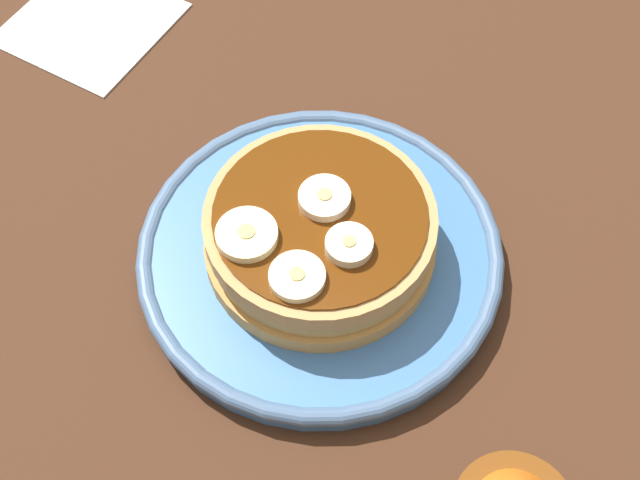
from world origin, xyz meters
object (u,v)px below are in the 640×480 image
plate (320,254)px  banana_slice_2 (349,245)px  banana_slice_0 (322,198)px  banana_slice_1 (247,235)px  pancake_stack (318,235)px  napkin (90,22)px  banana_slice_3 (305,279)px

plate → banana_slice_2: size_ratio=8.32×
banana_slice_0 → banana_slice_1: bearing=-42.7°
pancake_stack → banana_slice_1: 4.76cm
banana_slice_1 → banana_slice_2: size_ratio=1.31×
banana_slice_0 → napkin: banana_slice_0 is taller
banana_slice_3 → pancake_stack: bearing=-172.8°
banana_slice_1 → banana_slice_0: bearing=137.3°
banana_slice_0 → banana_slice_2: size_ratio=1.13×
plate → pancake_stack: bearing=-18.7°
banana_slice_0 → banana_slice_3: (5.42, 0.64, -0.06)cm
banana_slice_3 → napkin: size_ratio=0.29×
pancake_stack → napkin: size_ratio=1.32×
pancake_stack → banana_slice_3: (4.29, 0.54, 2.14)cm
pancake_stack → banana_slice_2: (1.58, 2.26, 2.22)cm
plate → napkin: size_ratio=2.04×
banana_slice_1 → banana_slice_2: bearing=99.0°
pancake_stack → banana_slice_2: 3.54cm
plate → banana_slice_3: 6.44cm
pancake_stack → banana_slice_0: size_ratio=4.75×
banana_slice_2 → napkin: bearing=-124.9°
banana_slice_3 → napkin: bearing=-131.0°
banana_slice_1 → napkin: bearing=-133.7°
banana_slice_3 → banana_slice_0: bearing=-173.3°
plate → banana_slice_0: (-0.93, -0.17, 4.65)cm
napkin → banana_slice_0: bearing=56.9°
banana_slice_1 → banana_slice_2: same height
banana_slice_1 → banana_slice_2: 5.76cm
banana_slice_2 → banana_slice_1: bearing=-81.0°
plate → banana_slice_0: banana_slice_0 is taller
plate → banana_slice_1: banana_slice_1 is taller
banana_slice_0 → banana_slice_3: size_ratio=0.97×
plate → banana_slice_3: (4.49, 0.47, 4.59)cm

